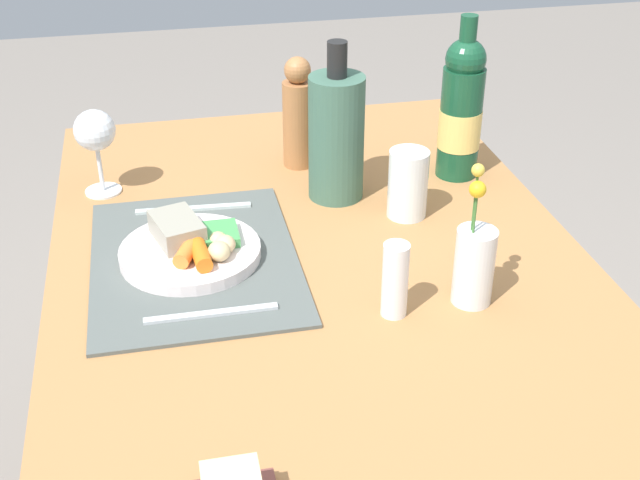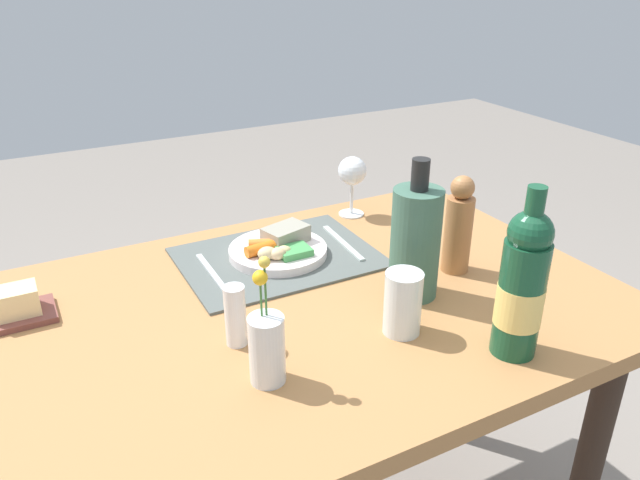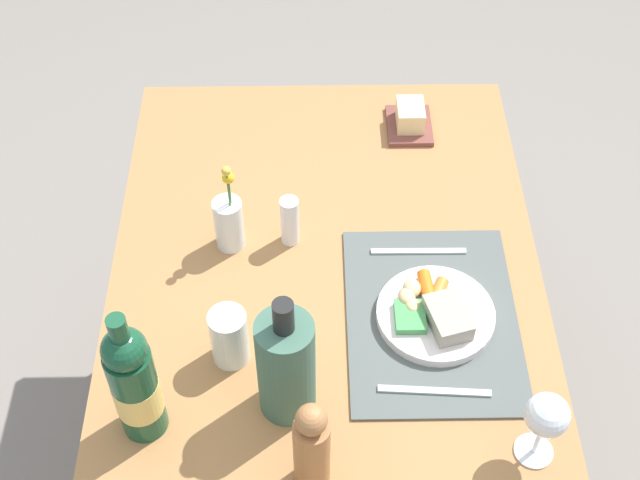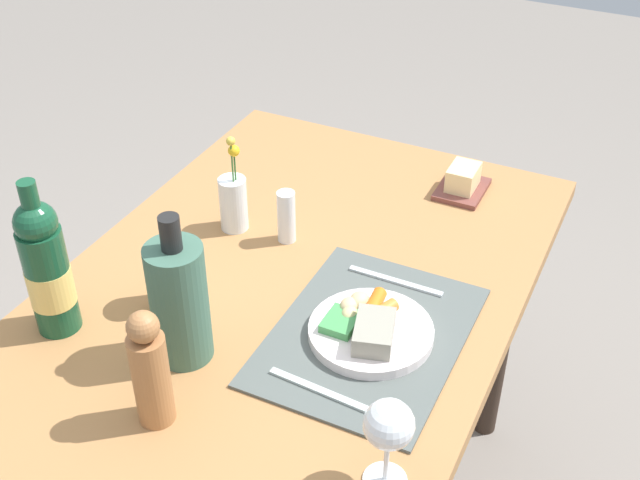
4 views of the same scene
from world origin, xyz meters
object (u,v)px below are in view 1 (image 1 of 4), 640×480
object	(u,v)px
flower_vase	(474,263)
salt_shaker	(395,280)
dinner_plate	(192,247)
knife	(211,314)
fork	(194,208)
pepper_mill	(298,115)
dining_table	(322,315)
water_tumbler	(408,188)
cooler_bottle	(336,136)
wine_bottle	(461,110)
wine_glass	(95,133)

from	to	relation	value
flower_vase	salt_shaker	xyz separation A→B (m)	(0.01, -0.12, -0.01)
dinner_plate	knife	xyz separation A→B (m)	(0.16, 0.01, -0.02)
fork	pepper_mill	size ratio (longest dim) A/B	0.93
dining_table	water_tumbler	world-z (taller)	water_tumbler
fork	flower_vase	bearing A→B (deg)	50.48
fork	pepper_mill	xyz separation A→B (m)	(-0.15, 0.21, 0.09)
pepper_mill	cooler_bottle	bearing A→B (deg)	16.11
dining_table	salt_shaker	size ratio (longest dim) A/B	11.26
fork	wine_bottle	bearing A→B (deg)	99.73
flower_vase	salt_shaker	bearing A→B (deg)	-86.30
fork	water_tumbler	distance (m)	0.37
wine_glass	dining_table	bearing A→B (deg)	46.45
salt_shaker	dining_table	bearing A→B (deg)	-155.24
dinner_plate	cooler_bottle	size ratio (longest dim) A/B	0.78
dining_table	fork	size ratio (longest dim) A/B	6.45
dinner_plate	wine_glass	xyz separation A→B (m)	(-0.27, -0.14, 0.09)
dining_table	cooler_bottle	xyz separation A→B (m)	(-0.22, 0.07, 0.22)
fork	water_tumbler	size ratio (longest dim) A/B	1.66
dining_table	wine_bottle	distance (m)	0.47
water_tumbler	pepper_mill	world-z (taller)	pepper_mill
wine_bottle	pepper_mill	distance (m)	0.30
wine_glass	water_tumbler	size ratio (longest dim) A/B	1.32
wine_glass	water_tumbler	bearing A→B (deg)	68.93
dining_table	flower_vase	world-z (taller)	flower_vase
dinner_plate	fork	xyz separation A→B (m)	(-0.16, 0.01, -0.02)
dining_table	water_tumbler	xyz separation A→B (m)	(-0.12, 0.17, 0.15)
salt_shaker	pepper_mill	xyz separation A→B (m)	(-0.51, -0.04, 0.05)
fork	wine_glass	bearing A→B (deg)	-122.55
dinner_plate	fork	bearing A→B (deg)	174.86
cooler_bottle	wine_bottle	distance (m)	0.24
pepper_mill	water_tumbler	bearing A→B (deg)	31.00
wine_glass	wine_bottle	bearing A→B (deg)	84.50
fork	salt_shaker	world-z (taller)	salt_shaker
salt_shaker	water_tumbler	world-z (taller)	water_tumbler
salt_shaker	knife	bearing A→B (deg)	-99.18
dining_table	dinner_plate	world-z (taller)	dinner_plate
wine_bottle	knife	bearing A→B (deg)	-53.37
dinner_plate	wine_glass	world-z (taller)	wine_glass
salt_shaker	water_tumbler	xyz separation A→B (m)	(-0.28, 0.10, -0.00)
salt_shaker	water_tumbler	distance (m)	0.30
water_tumbler	wine_bottle	bearing A→B (deg)	134.12
fork	wine_glass	xyz separation A→B (m)	(-0.11, -0.15, 0.11)
wine_glass	pepper_mill	bearing A→B (deg)	96.36
salt_shaker	water_tumbler	size ratio (longest dim) A/B	0.95
water_tumbler	pepper_mill	bearing A→B (deg)	-149.00
dinner_plate	pepper_mill	xyz separation A→B (m)	(-0.31, 0.23, 0.08)
dinner_plate	knife	bearing A→B (deg)	4.89
dining_table	wine_bottle	world-z (taller)	wine_bottle
fork	pepper_mill	world-z (taller)	pepper_mill
dinner_plate	water_tumbler	size ratio (longest dim) A/B	1.85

